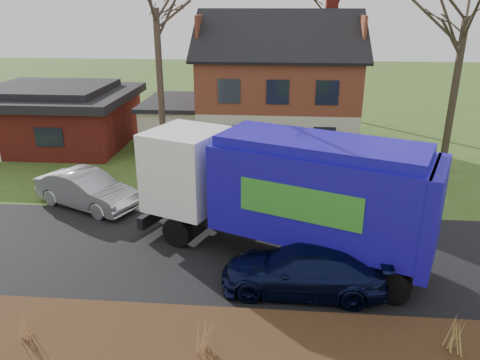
{
  "coord_description": "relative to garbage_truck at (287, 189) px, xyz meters",
  "views": [
    {
      "loc": [
        2.13,
        -14.68,
        8.47
      ],
      "look_at": [
        0.65,
        2.5,
        1.89
      ],
      "focal_mm": 35.0,
      "sensor_mm": 36.0,
      "label": 1
    }
  ],
  "objects": [
    {
      "name": "ranch_house",
      "position": [
        -14.47,
        12.94,
        -0.74
      ],
      "size": [
        9.8,
        8.2,
        3.7
      ],
      "color": "maroon",
      "rests_on": "ground"
    },
    {
      "name": "navy_wagon",
      "position": [
        0.54,
        -2.14,
        -1.82
      ],
      "size": [
        5.15,
        2.25,
        1.47
      ],
      "primitive_type": "imported",
      "rotation": [
        0.0,
        0.0,
        -1.61
      ],
      "color": "black",
      "rests_on": "ground"
    },
    {
      "name": "main_house",
      "position": [
        -0.98,
        13.85,
        1.47
      ],
      "size": [
        12.95,
        8.95,
        9.26
      ],
      "color": "beige",
      "rests_on": "ground"
    },
    {
      "name": "garbage_truck",
      "position": [
        0.0,
        0.0,
        0.0
      ],
      "size": [
        10.61,
        6.48,
        4.43
      ],
      "rotation": [
        0.0,
        0.0,
        -0.39
      ],
      "color": "black",
      "rests_on": "ground"
    },
    {
      "name": "grass_clump_east",
      "position": [
        4.19,
        -4.93,
        -1.78
      ],
      "size": [
        0.38,
        0.31,
        0.95
      ],
      "color": "#A28A47",
      "rests_on": "mulch_verge"
    },
    {
      "name": "mulch_verge",
      "position": [
        -2.47,
        -5.36,
        -2.4
      ],
      "size": [
        80.0,
        3.5,
        0.3
      ],
      "primitive_type": "cube",
      "color": "#321E10",
      "rests_on": "ground"
    },
    {
      "name": "grass_clump_west",
      "position": [
        -6.67,
        -5.38,
        -1.85
      ],
      "size": [
        0.31,
        0.25,
        0.81
      ],
      "color": "tan",
      "rests_on": "mulch_verge"
    },
    {
      "name": "ground",
      "position": [
        -2.47,
        -0.06,
        -2.55
      ],
      "size": [
        120.0,
        120.0,
        0.0
      ],
      "primitive_type": "plane",
      "color": "#35501A",
      "rests_on": "ground"
    },
    {
      "name": "grass_clump_mid",
      "position": [
        -1.95,
        -5.52,
        -1.76
      ],
      "size": [
        0.36,
        0.29,
        1.0
      ],
      "color": "#B68150",
      "rests_on": "mulch_verge"
    },
    {
      "name": "road",
      "position": [
        -2.47,
        -0.06,
        -2.54
      ],
      "size": [
        80.0,
        7.0,
        0.02
      ],
      "primitive_type": "cube",
      "color": "black",
      "rests_on": "ground"
    },
    {
      "name": "silver_sedan",
      "position": [
        -8.64,
        3.54,
        -1.75
      ],
      "size": [
        5.12,
        3.58,
        1.6
      ],
      "primitive_type": "imported",
      "rotation": [
        0.0,
        0.0,
        1.14
      ],
      "color": "#989B9F",
      "rests_on": "ground"
    }
  ]
}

